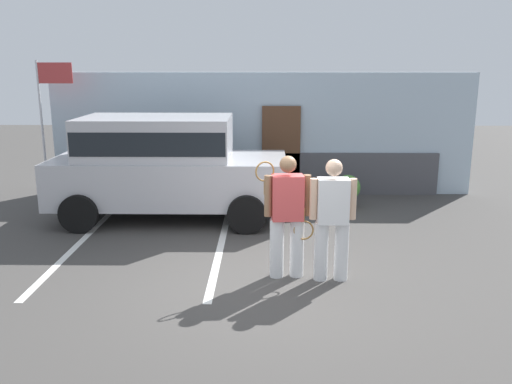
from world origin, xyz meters
The scene contains 9 objects.
ground_plane centered at (0.00, 0.00, 0.00)m, with size 40.00×40.00×0.00m, color #423F3D.
parking_stripe_0 centered at (-3.18, 1.50, 0.00)m, with size 0.12×4.40×0.01m, color silver.
parking_stripe_1 centered at (-0.70, 1.50, 0.00)m, with size 0.12×4.40×0.01m, color silver.
house_frontage centered at (0.01, 5.52, 1.34)m, with size 9.92×0.40×2.86m.
parked_suv centered at (-1.93, 3.28, 1.15)m, with size 4.60×2.16×2.05m.
tennis_player_man centered at (0.37, 0.27, 0.94)m, with size 0.80×0.32×1.80m.
tennis_player_woman centered at (1.00, 0.16, 0.92)m, with size 0.91×0.28×1.77m.
potted_plant_by_porch centered at (1.86, 4.15, 0.40)m, with size 0.54×0.54×0.72m.
flag_pole centered at (-4.78, 4.82, 2.16)m, with size 0.80×0.05×3.13m.
Camera 1 is at (0.03, -7.06, 3.05)m, focal length 37.22 mm.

